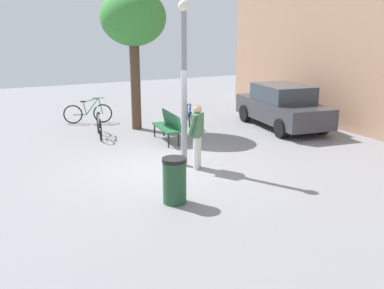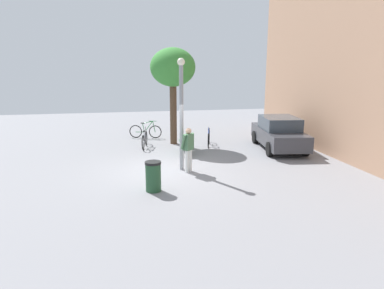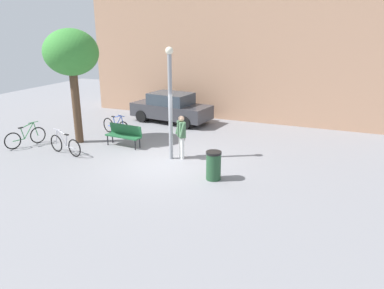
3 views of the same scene
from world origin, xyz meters
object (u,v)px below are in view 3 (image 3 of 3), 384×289
object	(u,v)px
bicycle_blue	(116,126)
plaza_tree	(71,54)
lamppost	(170,98)
bicycle_green	(26,137)
bicycle_silver	(65,145)
person_by_lamppost	(181,134)
parked_car_charcoal	(171,108)
park_bench	(124,134)
trash_bin	(214,165)

from	to	relation	value
bicycle_blue	plaza_tree	bearing A→B (deg)	-116.32
lamppost	bicycle_green	size ratio (longest dim) A/B	2.39
bicycle_silver	bicycle_blue	size ratio (longest dim) A/B	1.02
person_by_lamppost	plaza_tree	world-z (taller)	plaza_tree
person_by_lamppost	parked_car_charcoal	world-z (taller)	person_by_lamppost
plaza_tree	bicycle_silver	world-z (taller)	plaza_tree
parked_car_charcoal	plaza_tree	bearing A→B (deg)	-114.83
person_by_lamppost	bicycle_silver	size ratio (longest dim) A/B	0.94
lamppost	park_bench	world-z (taller)	lamppost
lamppost	trash_bin	bearing A→B (deg)	-30.70
park_bench	trash_bin	size ratio (longest dim) A/B	1.69
lamppost	park_bench	distance (m)	3.16
bicycle_silver	parked_car_charcoal	xyz separation A→B (m)	(1.66, 6.26, 0.39)
bicycle_silver	bicycle_blue	distance (m)	3.17
parked_car_charcoal	trash_bin	bearing A→B (deg)	-54.32
bicycle_silver	plaza_tree	bearing A→B (deg)	109.48
lamppost	parked_car_charcoal	xyz separation A→B (m)	(-2.44, 5.12, -1.58)
park_bench	trash_bin	world-z (taller)	trash_bin
trash_bin	bicycle_silver	bearing A→B (deg)	178.65
bicycle_silver	trash_bin	distance (m)	6.26
plaza_tree	bicycle_green	bearing A→B (deg)	-142.76
person_by_lamppost	bicycle_silver	xyz separation A→B (m)	(-4.44, -1.33, -0.58)
person_by_lamppost	bicycle_silver	distance (m)	4.67
bicycle_silver	bicycle_blue	world-z (taller)	same
bicycle_green	parked_car_charcoal	world-z (taller)	parked_car_charcoal
plaza_tree	park_bench	bearing A→B (deg)	7.61
plaza_tree	bicycle_blue	size ratio (longest dim) A/B	2.73
plaza_tree	bicycle_silver	xyz separation A→B (m)	(0.54, -1.51, -3.37)
bicycle_green	bicycle_silver	distance (m)	2.26
plaza_tree	parked_car_charcoal	world-z (taller)	plaza_tree
lamppost	parked_car_charcoal	distance (m)	5.89
bicycle_green	lamppost	bearing A→B (deg)	8.32
plaza_tree	trash_bin	distance (m)	7.72
person_by_lamppost	park_bench	world-z (taller)	person_by_lamppost
bicycle_blue	parked_car_charcoal	xyz separation A→B (m)	(1.38, 3.10, 0.39)
bicycle_blue	parked_car_charcoal	size ratio (longest dim) A/B	0.40
plaza_tree	trash_bin	bearing A→B (deg)	-13.73
lamppost	plaza_tree	distance (m)	4.86
lamppost	person_by_lamppost	bearing A→B (deg)	30.03
bicycle_green	parked_car_charcoal	xyz separation A→B (m)	(3.91, 6.05, 0.39)
trash_bin	plaza_tree	bearing A→B (deg)	166.27
lamppost	parked_car_charcoal	size ratio (longest dim) A/B	0.95
bicycle_green	bicycle_blue	size ratio (longest dim) A/B	0.99
person_by_lamppost	trash_bin	size ratio (longest dim) A/B	1.73
lamppost	plaza_tree	size ratio (longest dim) A/B	0.87
parked_car_charcoal	trash_bin	distance (m)	7.89
plaza_tree	person_by_lamppost	bearing A→B (deg)	-2.08
park_bench	parked_car_charcoal	size ratio (longest dim) A/B	0.37
parked_car_charcoal	trash_bin	xyz separation A→B (m)	(4.60, -6.40, -0.29)
plaza_tree	bicycle_blue	world-z (taller)	plaza_tree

